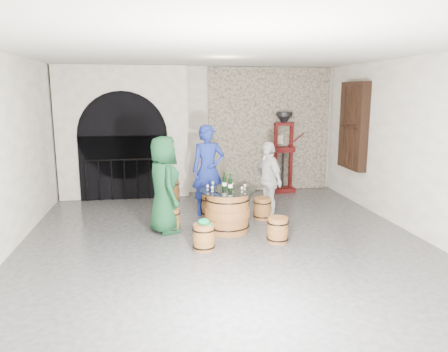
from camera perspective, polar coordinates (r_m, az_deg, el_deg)
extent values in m
plane|color=#2D2D30|center=(7.37, 0.18, -9.15)|extent=(8.00, 8.00, 0.00)
plane|color=silver|center=(10.92, -3.22, 6.12)|extent=(8.00, 0.00, 8.00)
plane|color=silver|center=(3.18, 11.98, -6.63)|extent=(8.00, 0.00, 8.00)
plane|color=silver|center=(8.29, 24.86, 3.50)|extent=(0.00, 8.00, 8.00)
plane|color=beige|center=(6.94, 0.20, 16.48)|extent=(8.00, 8.00, 0.00)
cube|color=gray|center=(11.19, 6.08, 6.20)|extent=(3.20, 0.12, 3.18)
cube|color=silver|center=(10.64, -13.36, 5.70)|extent=(3.10, 0.50, 3.18)
cube|color=black|center=(10.49, -13.26, 1.08)|extent=(2.10, 0.03, 1.55)
cylinder|color=black|center=(10.38, -13.45, 5.29)|extent=(2.10, 0.03, 2.10)
cylinder|color=black|center=(10.39, -13.33, 2.13)|extent=(1.79, 0.04, 0.04)
cylinder|color=black|center=(10.58, -18.04, -0.66)|extent=(0.02, 0.02, 0.98)
cylinder|color=black|center=(10.54, -16.44, -0.61)|extent=(0.02, 0.02, 0.98)
cylinder|color=black|center=(10.50, -14.83, -0.56)|extent=(0.02, 0.02, 0.98)
cylinder|color=black|center=(10.47, -13.21, -0.52)|extent=(0.02, 0.02, 0.98)
cylinder|color=black|center=(10.46, -11.59, -0.47)|extent=(0.02, 0.02, 0.98)
cylinder|color=black|center=(10.45, -9.96, -0.42)|extent=(0.02, 0.02, 0.98)
cylinder|color=black|center=(10.45, -8.33, -0.37)|extent=(0.02, 0.02, 0.98)
cube|color=black|center=(10.29, 17.01, 6.46)|extent=(0.20, 1.10, 2.00)
cube|color=black|center=(10.27, 16.76, 6.47)|extent=(0.06, 0.88, 1.76)
cube|color=black|center=(10.28, 16.91, 6.46)|extent=(0.22, 0.92, 0.06)
cube|color=black|center=(10.02, 17.63, 6.31)|extent=(0.22, 0.06, 1.80)
cube|color=black|center=(10.28, 16.91, 6.46)|extent=(0.22, 0.06, 1.80)
cube|color=black|center=(10.54, 16.22, 6.61)|extent=(0.22, 0.06, 1.80)
cylinder|color=brown|center=(7.94, 0.46, -4.81)|extent=(0.79, 0.79, 0.74)
cylinder|color=brown|center=(7.94, 0.46, -4.81)|extent=(0.84, 0.84, 0.16)
torus|color=black|center=(8.01, 0.46, -6.56)|extent=(0.84, 0.84, 0.02)
torus|color=black|center=(7.87, 0.46, -3.04)|extent=(0.84, 0.84, 0.02)
cylinder|color=brown|center=(7.84, 0.47, -2.13)|extent=(0.80, 0.80, 0.02)
cylinder|color=black|center=(7.84, 0.47, -1.95)|extent=(1.02, 1.02, 0.01)
cylinder|color=brown|center=(8.01, -7.20, -5.95)|extent=(0.34, 0.34, 0.42)
cylinder|color=brown|center=(8.01, -7.20, -5.95)|extent=(0.37, 0.37, 0.09)
torus|color=black|center=(8.06, -7.17, -6.93)|extent=(0.38, 0.38, 0.02)
torus|color=black|center=(7.97, -7.22, -4.96)|extent=(0.38, 0.38, 0.02)
cylinder|color=brown|center=(7.95, -7.24, -4.42)|extent=(0.35, 0.35, 0.02)
cylinder|color=brown|center=(8.95, -1.89, -4.04)|extent=(0.34, 0.34, 0.42)
cylinder|color=brown|center=(8.95, -1.89, -4.04)|extent=(0.37, 0.37, 0.09)
torus|color=black|center=(8.99, -1.89, -4.92)|extent=(0.38, 0.38, 0.02)
torus|color=black|center=(8.91, -1.90, -3.14)|extent=(0.38, 0.38, 0.02)
cylinder|color=brown|center=(8.89, -1.90, -2.66)|extent=(0.35, 0.35, 0.02)
cylinder|color=brown|center=(8.76, 5.18, -4.41)|extent=(0.34, 0.34, 0.42)
cylinder|color=brown|center=(8.76, 5.18, -4.41)|extent=(0.37, 0.37, 0.09)
torus|color=black|center=(8.80, 5.17, -5.31)|extent=(0.38, 0.38, 0.02)
torus|color=black|center=(8.73, 5.20, -3.50)|extent=(0.38, 0.38, 0.02)
cylinder|color=brown|center=(8.71, 5.21, -3.00)|extent=(0.35, 0.35, 0.02)
cylinder|color=brown|center=(7.46, 7.24, -7.27)|extent=(0.34, 0.34, 0.42)
cylinder|color=brown|center=(7.46, 7.24, -7.27)|extent=(0.37, 0.37, 0.09)
torus|color=black|center=(7.50, 7.21, -8.31)|extent=(0.38, 0.38, 0.02)
torus|color=black|center=(7.41, 7.26, -6.21)|extent=(0.38, 0.38, 0.02)
cylinder|color=brown|center=(7.39, 7.28, -5.64)|extent=(0.35, 0.35, 0.02)
cylinder|color=brown|center=(7.05, -2.73, -8.28)|extent=(0.34, 0.34, 0.42)
cylinder|color=brown|center=(7.05, -2.73, -8.28)|extent=(0.37, 0.37, 0.09)
torus|color=black|center=(7.10, -2.72, -9.37)|extent=(0.38, 0.38, 0.02)
torus|color=black|center=(7.01, -2.74, -7.17)|extent=(0.38, 0.38, 0.02)
cylinder|color=brown|center=(6.98, -2.74, -6.56)|extent=(0.35, 0.35, 0.02)
ellipsoid|color=#0B7D44|center=(6.97, -2.75, -6.15)|extent=(0.19, 0.19, 0.11)
cylinder|color=#0B7D44|center=(6.96, -2.06, -6.51)|extent=(0.12, 0.12, 0.01)
imported|color=#113D20|center=(7.85, -8.08, -1.16)|extent=(0.79, 1.00, 1.79)
imported|color=navy|center=(8.89, -2.14, 0.77)|extent=(0.73, 0.52, 1.91)
imported|color=silver|center=(8.76, 5.93, -0.54)|extent=(0.62, 1.00, 1.58)
cylinder|color=black|center=(7.89, 0.01, -0.98)|extent=(0.07, 0.07, 0.22)
cylinder|color=white|center=(7.89, 0.01, -1.05)|extent=(0.08, 0.08, 0.06)
cone|color=black|center=(7.86, 0.01, -0.09)|extent=(0.07, 0.07, 0.05)
cylinder|color=black|center=(7.85, 0.01, 0.30)|extent=(0.03, 0.03, 0.07)
cylinder|color=black|center=(7.71, 0.85, -1.26)|extent=(0.07, 0.07, 0.22)
cylinder|color=white|center=(7.71, 0.85, -1.34)|extent=(0.08, 0.08, 0.06)
cone|color=black|center=(7.69, 0.85, -0.35)|extent=(0.07, 0.07, 0.05)
cylinder|color=black|center=(7.68, 0.85, 0.05)|extent=(0.03, 0.03, 0.07)
cylinder|color=black|center=(7.86, 0.07, -1.02)|extent=(0.07, 0.07, 0.22)
cylinder|color=white|center=(7.86, 0.07, -1.09)|extent=(0.08, 0.08, 0.06)
cone|color=black|center=(7.84, 0.07, -0.13)|extent=(0.07, 0.07, 0.05)
cylinder|color=black|center=(7.83, 0.07, 0.27)|extent=(0.03, 0.03, 0.07)
cylinder|color=brown|center=(9.85, -7.30, -2.20)|extent=(0.42, 0.42, 0.59)
cylinder|color=brown|center=(9.85, -7.30, -2.20)|extent=(0.45, 0.45, 0.13)
torus|color=black|center=(9.90, -7.27, -3.33)|extent=(0.46, 0.46, 0.02)
torus|color=black|center=(9.80, -7.33, -1.05)|extent=(0.46, 0.46, 0.02)
cylinder|color=brown|center=(9.78, -7.35, -0.45)|extent=(0.43, 0.43, 0.02)
cube|color=#4F0E0D|center=(11.26, 7.83, -1.78)|extent=(0.62, 0.53, 0.11)
cube|color=#4F0E0D|center=(11.07, 7.97, 3.56)|extent=(0.55, 0.39, 0.13)
cube|color=#4F0E0D|center=(11.01, 8.07, 6.93)|extent=(0.52, 0.20, 0.08)
cylinder|color=black|center=(11.14, 7.91, 1.22)|extent=(0.06, 0.06, 1.09)
cylinder|color=black|center=(10.99, 8.10, 8.23)|extent=(0.41, 0.41, 0.10)
cone|color=black|center=(11.00, 8.08, 7.55)|extent=(0.41, 0.41, 0.22)
cube|color=#4F0E0D|center=(11.01, 6.92, 2.57)|extent=(0.09, 0.09, 1.74)
cube|color=#4F0E0D|center=(11.19, 8.96, 2.65)|extent=(0.09, 0.09, 1.74)
cylinder|color=#4F0E0D|center=(11.15, 9.63, 4.85)|extent=(0.47, 0.10, 0.34)
cube|color=silver|center=(11.20, 7.40, 4.89)|extent=(0.18, 0.10, 0.22)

